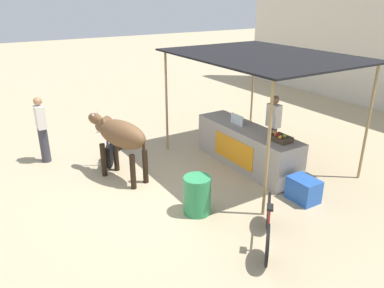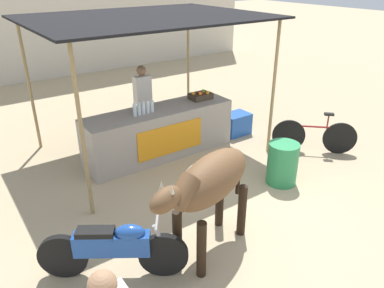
% 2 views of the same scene
% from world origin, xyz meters
% --- Properties ---
extents(ground_plane, '(60.00, 60.00, 0.00)m').
position_xyz_m(ground_plane, '(0.00, 0.00, 0.00)').
color(ground_plane, tan).
extents(stall_counter, '(3.00, 0.82, 0.96)m').
position_xyz_m(stall_counter, '(0.00, 2.20, 0.48)').
color(stall_counter, '#9E9389').
rests_on(stall_counter, ground).
extents(stall_awning, '(4.20, 3.20, 2.65)m').
position_xyz_m(stall_awning, '(0.00, 2.50, 2.54)').
color(stall_awning, black).
rests_on(stall_awning, ground).
extents(water_bottle_row, '(0.43, 0.07, 0.25)m').
position_xyz_m(water_bottle_row, '(-0.35, 2.15, 1.07)').
color(water_bottle_row, silver).
rests_on(water_bottle_row, stall_counter).
extents(fruit_crate, '(0.44, 0.32, 0.18)m').
position_xyz_m(fruit_crate, '(1.03, 2.24, 1.03)').
color(fruit_crate, '#3F3326').
rests_on(fruit_crate, stall_counter).
extents(vendor_behind_counter, '(0.34, 0.22, 1.65)m').
position_xyz_m(vendor_behind_counter, '(0.06, 2.95, 0.85)').
color(vendor_behind_counter, '#383842').
rests_on(vendor_behind_counter, ground).
extents(cooler_box, '(0.60, 0.44, 0.48)m').
position_xyz_m(cooler_box, '(1.92, 2.10, 0.24)').
color(cooler_box, blue).
rests_on(cooler_box, ground).
extents(water_barrel, '(0.52, 0.52, 0.74)m').
position_xyz_m(water_barrel, '(1.17, 0.04, 0.37)').
color(water_barrel, '#2D8C51').
rests_on(water_barrel, ground).
extents(cow, '(1.84, 0.94, 1.44)m').
position_xyz_m(cow, '(-0.94, -0.61, 1.03)').
color(cow, brown).
rests_on(cow, ground).
extents(motorcycle_parked, '(1.54, 1.08, 0.90)m').
position_xyz_m(motorcycle_parked, '(-2.12, -0.33, 0.43)').
color(motorcycle_parked, black).
rests_on(motorcycle_parked, ground).
extents(bicycle_leaning, '(1.23, 1.18, 0.85)m').
position_xyz_m(bicycle_leaning, '(2.60, 0.50, 0.35)').
color(bicycle_leaning, black).
rests_on(bicycle_leaning, ground).
extents(passerby_on_street, '(0.34, 0.22, 1.65)m').
position_xyz_m(passerby_on_street, '(-2.81, -1.88, 0.85)').
color(passerby_on_street, '#383842').
rests_on(passerby_on_street, ground).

